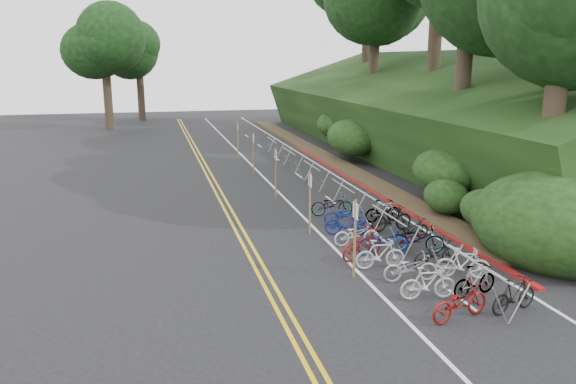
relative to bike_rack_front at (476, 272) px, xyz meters
name	(u,v)px	position (x,y,z in m)	size (l,w,h in m)	color
ground	(336,284)	(-3.45, 2.00, -0.83)	(120.00, 120.00, 0.00)	black
road_markings	(281,202)	(-2.82, 12.09, -0.83)	(7.47, 80.00, 0.01)	gold
red_curb	(366,187)	(2.25, 14.00, -0.78)	(0.25, 28.00, 0.10)	maroon
embankment	(430,122)	(9.51, 21.03, 1.74)	(14.30, 48.14, 9.11)	black
bike_rack_front	(476,272)	(0.00, 0.00, 0.00)	(1.11, 3.41, 1.10)	#939495
bike_racks_rest	(312,171)	(-0.45, 15.00, 0.02)	(1.14, 23.00, 1.17)	#939495
signpost_near	(355,233)	(-2.74, 2.38, 0.60)	(0.08, 0.40, 2.51)	brown
signposts_rest	(264,159)	(-2.85, 16.00, 0.60)	(0.08, 18.40, 2.50)	brown
bike_front	(362,244)	(-1.85, 3.98, -0.32)	(1.95, 0.68, 1.03)	maroon
bike_valet	(400,243)	(-0.52, 3.85, -0.35)	(3.14, 12.32, 1.07)	maroon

